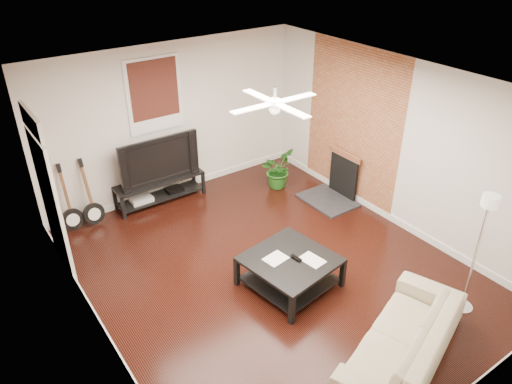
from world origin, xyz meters
The scene contains 14 objects.
room centered at (0.00, 0.00, 1.40)m, with size 5.01×6.01×2.81m.
brick_accent centered at (2.49, 1.00, 1.40)m, with size 0.02×2.20×2.80m, color #A35834.
fireplace centered at (2.20, 1.00, 0.46)m, with size 0.80×1.10×0.92m, color black.
window_back centered at (-0.30, 2.97, 1.95)m, with size 1.00×0.06×1.30m, color #3A180F.
door_left centered at (-2.46, 1.90, 1.25)m, with size 0.08×1.00×2.50m, color white.
tv_stand centered at (-0.46, 2.78, 0.23)m, with size 1.64×0.44×0.46m, color black.
tv centered at (-0.46, 2.80, 0.88)m, with size 1.47×0.19×0.84m, color black.
coffee_table centered at (0.00, -0.42, 0.24)m, with size 1.12×1.12×0.47m, color black.
sofa centered at (0.26, -2.22, 0.31)m, with size 2.15×0.84×0.63m, color tan.
floor_lamp centered at (1.61, -2.12, 0.88)m, with size 0.29×0.29×1.76m, color silver, non-canonical shape.
potted_plant centered at (1.63, 2.01, 0.36)m, with size 0.65×0.56×0.72m, color #205A19.
guitar_left centered at (-2.08, 2.75, 0.60)m, with size 0.37×0.26×1.19m, color black, non-canonical shape.
guitar_right centered at (-1.73, 2.72, 0.60)m, with size 0.37×0.26×1.19m, color black, non-canonical shape.
ceiling_fan centered at (0.00, 0.00, 2.60)m, with size 1.24×1.24×0.32m, color white, non-canonical shape.
Camera 1 is at (-3.49, -4.55, 4.61)m, focal length 34.09 mm.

